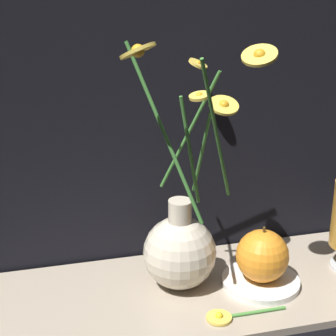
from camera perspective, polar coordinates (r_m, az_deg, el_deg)
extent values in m
plane|color=black|center=(0.87, -0.65, -13.36)|extent=(6.00, 6.00, 0.00)
cube|color=tan|center=(0.86, -0.65, -13.03)|extent=(0.79, 0.24, 0.01)
sphere|color=beige|center=(0.85, 1.19, -8.60)|extent=(0.11, 0.11, 0.11)
cylinder|color=beige|center=(0.82, 1.23, -4.74)|extent=(0.03, 0.03, 0.04)
cylinder|color=#3D7A33|center=(0.76, 4.96, 3.47)|extent=(0.08, 0.09, 0.22)
cylinder|color=#EAC64C|center=(0.71, 9.29, 11.24)|extent=(0.06, 0.06, 0.02)
sphere|color=gold|center=(0.71, 9.29, 11.24)|extent=(0.02, 0.02, 0.02)
cylinder|color=#3D7A33|center=(0.80, 3.43, 1.44)|extent=(0.01, 0.07, 0.14)
cylinder|color=#EAC64C|center=(0.79, 5.70, 6.36)|extent=(0.04, 0.04, 0.02)
sphere|color=gold|center=(0.79, 5.70, 6.36)|extent=(0.01, 0.01, 0.01)
cylinder|color=#3D7A33|center=(0.73, -0.66, 3.41)|extent=(0.09, 0.08, 0.23)
cylinder|color=#EAC64C|center=(0.65, -3.08, 11.81)|extent=(0.06, 0.06, 0.02)
sphere|color=gold|center=(0.65, -3.08, 11.81)|extent=(0.02, 0.02, 0.02)
cylinder|color=#3D7A33|center=(0.77, 2.18, 1.73)|extent=(0.04, 0.02, 0.16)
cylinder|color=#EAC64C|center=(0.74, 3.24, 7.31)|extent=(0.04, 0.04, 0.01)
sphere|color=gold|center=(0.74, 3.24, 7.31)|extent=(0.01, 0.01, 0.01)
cylinder|color=#3D7A33|center=(0.82, 2.16, 3.70)|extent=(0.08, 0.05, 0.19)
cylinder|color=#EAC64C|center=(0.84, 3.06, 10.52)|extent=(0.04, 0.04, 0.02)
sphere|color=gold|center=(0.84, 3.06, 10.52)|extent=(0.01, 0.01, 0.01)
cylinder|color=white|center=(0.89, 9.38, -11.31)|extent=(0.12, 0.12, 0.01)
sphere|color=orange|center=(0.87, 9.56, -8.79)|extent=(0.08, 0.08, 0.08)
cylinder|color=#4C3819|center=(0.85, 9.74, -6.19)|extent=(0.00, 0.00, 0.01)
cylinder|color=#4C8E3D|center=(0.83, 8.59, -14.32)|extent=(0.10, 0.01, 0.01)
cylinder|color=#EAC64C|center=(0.81, 5.20, -14.90)|extent=(0.04, 0.04, 0.00)
sphere|color=yellow|center=(0.81, 5.21, -14.72)|extent=(0.01, 0.01, 0.01)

